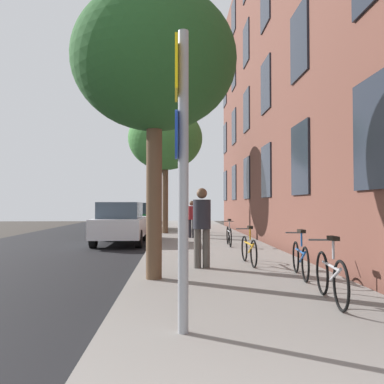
% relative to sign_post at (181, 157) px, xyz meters
% --- Properties ---
extents(ground_plane, '(41.80, 41.80, 0.00)m').
position_rel_sign_post_xyz_m(ground_plane, '(-2.35, 11.22, -2.10)').
color(ground_plane, '#332D28').
extents(road_asphalt, '(7.00, 38.00, 0.01)m').
position_rel_sign_post_xyz_m(road_asphalt, '(-4.45, 11.22, -2.10)').
color(road_asphalt, black).
rests_on(road_asphalt, ground).
extents(sidewalk, '(4.20, 38.00, 0.12)m').
position_rel_sign_post_xyz_m(sidewalk, '(1.15, 11.22, -2.04)').
color(sidewalk, gray).
rests_on(sidewalk, ground).
extents(building_facade, '(0.56, 27.00, 14.39)m').
position_rel_sign_post_xyz_m(building_facade, '(3.74, 10.72, 5.11)').
color(building_facade, brown).
rests_on(building_facade, ground).
extents(sign_post, '(0.16, 0.60, 3.43)m').
position_rel_sign_post_xyz_m(sign_post, '(0.00, 0.00, 0.00)').
color(sign_post, gray).
rests_on(sign_post, sidewalk).
extents(traffic_light, '(0.43, 0.24, 3.98)m').
position_rel_sign_post_xyz_m(traffic_light, '(-0.73, 17.04, 0.74)').
color(traffic_light, black).
rests_on(traffic_light, sidewalk).
extents(tree_near, '(3.22, 3.22, 5.63)m').
position_rel_sign_post_xyz_m(tree_near, '(-0.47, 3.24, 2.25)').
color(tree_near, brown).
rests_on(tree_near, sidewalk).
extents(tree_far, '(3.70, 3.70, 6.28)m').
position_rel_sign_post_xyz_m(tree_far, '(-0.54, 15.24, 2.71)').
color(tree_far, brown).
rests_on(tree_far, sidewalk).
extents(bicycle_0, '(0.42, 1.67, 0.98)m').
position_rel_sign_post_xyz_m(bicycle_0, '(2.22, 1.26, -1.60)').
color(bicycle_0, black).
rests_on(bicycle_0, sidewalk).
extents(bicycle_1, '(0.42, 1.68, 0.95)m').
position_rel_sign_post_xyz_m(bicycle_1, '(2.41, 3.28, -1.61)').
color(bicycle_1, black).
rests_on(bicycle_1, sidewalk).
extents(bicycle_2, '(0.42, 1.70, 0.93)m').
position_rel_sign_post_xyz_m(bicycle_2, '(1.70, 4.97, -1.62)').
color(bicycle_2, black).
rests_on(bicycle_2, sidewalk).
extents(bicycle_3, '(0.42, 1.62, 0.93)m').
position_rel_sign_post_xyz_m(bicycle_3, '(1.81, 9.23, -1.62)').
color(bicycle_3, black).
rests_on(bicycle_3, sidewalk).
extents(pedestrian_0, '(0.56, 0.56, 1.80)m').
position_rel_sign_post_xyz_m(pedestrian_0, '(0.54, 4.49, -0.95)').
color(pedestrian_0, '#4C4742').
rests_on(pedestrian_0, sidewalk).
extents(pedestrian_1, '(0.45, 0.45, 1.58)m').
position_rel_sign_post_xyz_m(pedestrian_1, '(0.66, 12.54, -1.08)').
color(pedestrian_1, '#26262D').
rests_on(pedestrian_1, sidewalk).
extents(car_0, '(1.82, 4.25, 1.62)m').
position_rel_sign_post_xyz_m(car_0, '(-2.14, 10.97, -1.26)').
color(car_0, silver).
rests_on(car_0, road_asphalt).
extents(car_1, '(1.84, 4.03, 1.62)m').
position_rel_sign_post_xyz_m(car_1, '(-1.96, 18.20, -1.26)').
color(car_1, '#19662D').
rests_on(car_1, road_asphalt).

